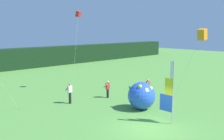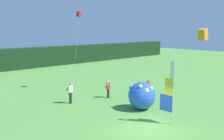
% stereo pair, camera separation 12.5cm
% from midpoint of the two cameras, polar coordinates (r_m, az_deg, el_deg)
% --- Properties ---
extents(ground_plane, '(120.00, 120.00, 0.00)m').
position_cam_midpoint_polar(ground_plane, '(16.60, 8.36, -12.73)').
color(ground_plane, '#518E3D').
extents(banner_flag, '(0.06, 1.03, 4.20)m').
position_cam_midpoint_polar(banner_flag, '(17.20, 12.74, -5.04)').
color(banner_flag, '#B7B7BC').
rests_on(banner_flag, ground).
extents(person_near_banner, '(0.55, 0.48, 1.56)m').
position_cam_midpoint_polar(person_near_banner, '(23.27, -0.69, -4.16)').
color(person_near_banner, black).
rests_on(person_near_banner, ground).
extents(person_mid_field, '(0.55, 0.48, 1.69)m').
position_cam_midpoint_polar(person_mid_field, '(23.62, 8.19, -3.87)').
color(person_mid_field, brown).
rests_on(person_mid_field, ground).
extents(person_far_left, '(0.55, 0.48, 1.74)m').
position_cam_midpoint_polar(person_far_left, '(21.75, -9.04, -4.93)').
color(person_far_left, black).
rests_on(person_far_left, ground).
extents(inflatable_balloon, '(2.13, 2.13, 2.13)m').
position_cam_midpoint_polar(inflatable_balloon, '(20.03, 6.81, -5.67)').
color(inflatable_balloon, blue).
rests_on(inflatable_balloon, ground).
extents(kite_red_box_0, '(1.68, 0.97, 7.92)m').
position_cam_midpoint_polar(kite_red_box_0, '(26.01, -7.19, 12.05)').
color(kite_red_box_0, brown).
rests_on(kite_red_box_0, ground).
extents(kite_orange_box_1, '(1.78, 2.00, 6.19)m').
position_cam_midpoint_polar(kite_orange_box_1, '(20.04, 19.60, 7.39)').
color(kite_orange_box_1, brown).
rests_on(kite_orange_box_1, ground).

